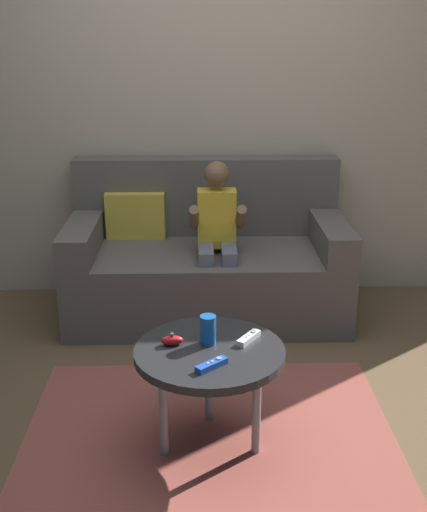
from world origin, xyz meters
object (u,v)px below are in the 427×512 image
object	(u,v)px
person_seated_on_couch	(217,235)
coffee_table	(210,358)
nunchuk_red	(172,340)
game_remote_white_far_corner	(249,338)
couch	(206,263)
game_remote_blue_near_edge	(212,365)
soda_can	(208,330)

from	to	relation	value
person_seated_on_couch	coffee_table	size ratio (longest dim) A/B	1.57
nunchuk_red	game_remote_white_far_corner	distance (m)	0.32
couch	coffee_table	bearing A→B (deg)	-90.19
coffee_table	game_remote_white_far_corner	xyz separation A→B (m)	(0.16, 0.06, 0.06)
game_remote_blue_near_edge	soda_can	xyz separation A→B (m)	(-0.01, 0.20, 0.05)
coffee_table	nunchuk_red	world-z (taller)	nunchuk_red
game_remote_blue_near_edge	nunchuk_red	xyz separation A→B (m)	(-0.16, 0.19, 0.01)
person_seated_on_couch	coffee_table	distance (m)	1.20
game_remote_blue_near_edge	game_remote_white_far_corner	world-z (taller)	same
couch	nunchuk_red	xyz separation A→B (m)	(-0.16, -1.34, 0.16)
game_remote_white_far_corner	person_seated_on_couch	bearing A→B (deg)	94.83
person_seated_on_couch	soda_can	world-z (taller)	person_seated_on_couch
person_seated_on_couch	nunchuk_red	size ratio (longest dim) A/B	10.27
game_remote_blue_near_edge	soda_can	bearing A→B (deg)	92.94
couch	coffee_table	world-z (taller)	couch
person_seated_on_couch	coffee_table	xyz separation A→B (m)	(-0.07, -1.19, -0.14)
game_remote_blue_near_edge	game_remote_white_far_corner	xyz separation A→B (m)	(0.16, 0.22, 0.00)
couch	person_seated_on_couch	xyz separation A→B (m)	(0.06, -0.19, 0.24)
couch	soda_can	bearing A→B (deg)	-90.41
couch	game_remote_blue_near_edge	world-z (taller)	couch
game_remote_white_far_corner	game_remote_blue_near_edge	bearing A→B (deg)	-125.66
person_seated_on_couch	game_remote_white_far_corner	distance (m)	1.14
game_remote_blue_near_edge	soda_can	distance (m)	0.21
soda_can	game_remote_white_far_corner	bearing A→B (deg)	6.83
couch	person_seated_on_couch	size ratio (longest dim) A/B	1.71
couch	soda_can	xyz separation A→B (m)	(-0.01, -1.33, 0.20)
couch	game_remote_white_far_corner	world-z (taller)	couch
game_remote_blue_near_edge	nunchuk_red	size ratio (longest dim) A/B	1.39
game_remote_blue_near_edge	couch	bearing A→B (deg)	90.02
nunchuk_red	game_remote_white_far_corner	bearing A→B (deg)	5.49
person_seated_on_couch	nunchuk_red	bearing A→B (deg)	-100.67
person_seated_on_couch	game_remote_white_far_corner	xyz separation A→B (m)	(0.10, -1.13, -0.09)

